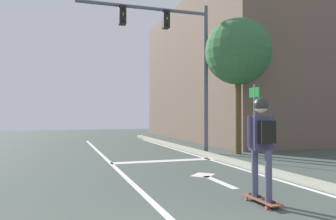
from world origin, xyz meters
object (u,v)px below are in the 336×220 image
object	(u,v)px
skateboard	(262,200)
traffic_signal_mast	(175,46)
skater	(262,134)
roadside_tree	(238,52)
street_sign_post	(255,111)

from	to	relation	value
skateboard	traffic_signal_mast	size ratio (longest dim) A/B	0.15
skater	roadside_tree	distance (m)	7.35
skateboard	skater	bearing A→B (deg)	-89.78
skater	roadside_tree	size ratio (longest dim) A/B	0.33
skater	street_sign_post	world-z (taller)	street_sign_post
skater	roadside_tree	bearing A→B (deg)	62.59
skateboard	skater	size ratio (longest dim) A/B	0.51
skateboard	traffic_signal_mast	distance (m)	7.80
roadside_tree	skater	bearing A→B (deg)	-117.41
traffic_signal_mast	skateboard	bearing A→B (deg)	-97.62
skater	roadside_tree	world-z (taller)	roadside_tree
street_sign_post	roadside_tree	distance (m)	3.05
traffic_signal_mast	roadside_tree	distance (m)	2.36
skateboard	roadside_tree	bearing A→B (deg)	62.52
street_sign_post	roadside_tree	world-z (taller)	roadside_tree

